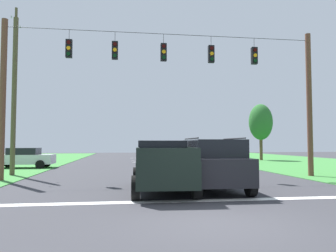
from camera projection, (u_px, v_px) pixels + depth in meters
ground_plane at (215, 222)px, 7.54m from camera, size 120.00×120.00×0.00m
stop_bar_stripe at (190, 201)px, 10.36m from camera, size 13.67×0.45×0.01m
lane_dash_0 at (166, 180)px, 16.30m from camera, size 2.50×0.15×0.01m
lane_dash_1 at (153, 169)px, 23.71m from camera, size 2.50×0.15×0.01m
lane_dash_2 at (145, 162)px, 31.73m from camera, size 2.50×0.15×0.01m
lane_dash_3 at (143, 161)px, 34.58m from camera, size 2.50×0.15×0.01m
lane_dash_4 at (140, 158)px, 41.35m from camera, size 2.50×0.15×0.01m
overhead_signal_span at (166, 91)px, 17.32m from camera, size 16.76×0.31×8.14m
pickup_truck at (162, 166)px, 12.53m from camera, size 2.48×5.48×1.95m
suv_black at (212, 163)px, 12.75m from camera, size 2.31×4.85×2.05m
distant_car_crossing_white at (176, 155)px, 30.57m from camera, size 2.06×4.32×1.52m
distant_car_oncoming at (204, 153)px, 35.31m from camera, size 4.32×2.05×1.52m
distant_car_far_parked at (24, 158)px, 24.26m from camera, size 4.34×2.10×1.52m
utility_pole_far_right at (14, 93)px, 18.89m from camera, size 0.28×1.66×9.87m
tree_roadside_far_right at (261, 122)px, 35.96m from camera, size 2.60×2.60×6.24m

